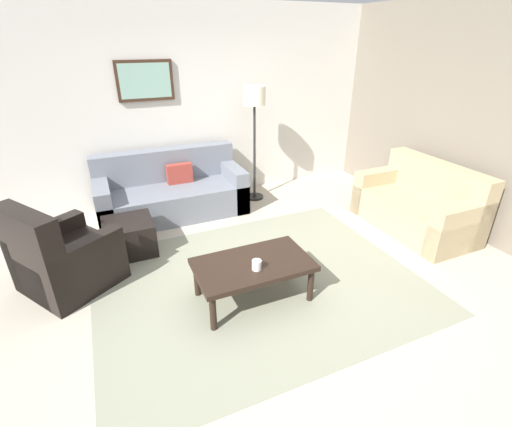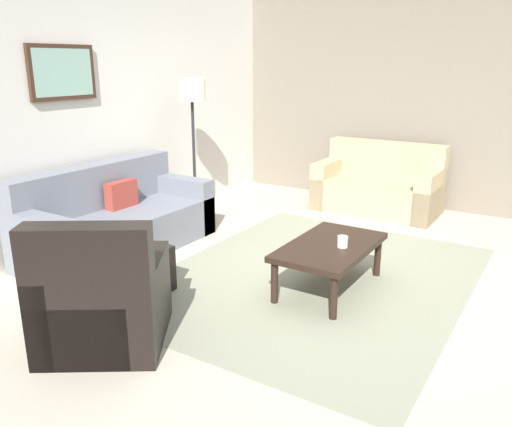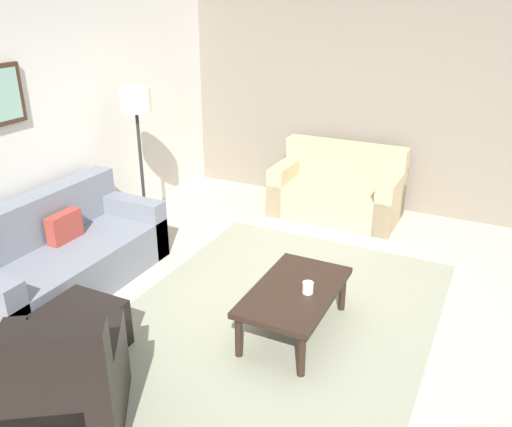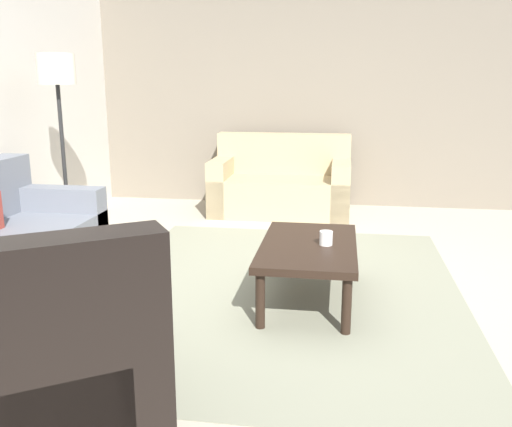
{
  "view_description": "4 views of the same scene",
  "coord_description": "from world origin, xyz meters",
  "px_view_note": "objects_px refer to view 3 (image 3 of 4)",
  "views": [
    {
      "loc": [
        -1.28,
        -2.85,
        2.33
      ],
      "look_at": [
        0.01,
        0.08,
        0.76
      ],
      "focal_mm": 25.47,
      "sensor_mm": 36.0,
      "label": 1
    },
    {
      "loc": [
        -3.94,
        -1.85,
        1.9
      ],
      "look_at": [
        -0.31,
        0.44,
        0.62
      ],
      "focal_mm": 35.96,
      "sensor_mm": 36.0,
      "label": 2
    },
    {
      "loc": [
        -3.6,
        -1.55,
        2.64
      ],
      "look_at": [
        0.13,
        0.28,
        0.88
      ],
      "focal_mm": 37.01,
      "sensor_mm": 36.0,
      "label": 3
    },
    {
      "loc": [
        -3.74,
        -0.4,
        1.49
      ],
      "look_at": [
        -0.24,
        0.14,
        0.63
      ],
      "focal_mm": 38.75,
      "sensor_mm": 36.0,
      "label": 4
    }
  ],
  "objects_px": {
    "couch_main": "(58,258)",
    "couch_loveseat": "(339,191)",
    "armchair_leather": "(55,395)",
    "cup": "(308,288)",
    "coffee_table": "(295,294)",
    "lamp_standing": "(137,115)",
    "ottoman": "(80,331)"
  },
  "relations": [
    {
      "from": "couch_main",
      "to": "cup",
      "type": "relative_size",
      "value": 21.5
    },
    {
      "from": "coffee_table",
      "to": "ottoman",
      "type": "bearing_deg",
      "value": 125.78
    },
    {
      "from": "ottoman",
      "to": "cup",
      "type": "xyz_separation_m",
      "value": [
        0.98,
        -1.5,
        0.26
      ]
    },
    {
      "from": "coffee_table",
      "to": "lamp_standing",
      "type": "xyz_separation_m",
      "value": [
        1.0,
        2.27,
        1.05
      ]
    },
    {
      "from": "couch_loveseat",
      "to": "coffee_table",
      "type": "xyz_separation_m",
      "value": [
        -2.61,
        -0.47,
        0.06
      ]
    },
    {
      "from": "couch_main",
      "to": "couch_loveseat",
      "type": "distance_m",
      "value": 3.45
    },
    {
      "from": "couch_loveseat",
      "to": "armchair_leather",
      "type": "xyz_separation_m",
      "value": [
        -4.3,
        0.45,
        0.01
      ]
    },
    {
      "from": "coffee_table",
      "to": "couch_loveseat",
      "type": "bearing_deg",
      "value": 10.18
    },
    {
      "from": "ottoman",
      "to": "cup",
      "type": "distance_m",
      "value": 1.81
    },
    {
      "from": "ottoman",
      "to": "lamp_standing",
      "type": "bearing_deg",
      "value": 23.81
    },
    {
      "from": "couch_loveseat",
      "to": "cup",
      "type": "xyz_separation_m",
      "value": [
        -2.63,
        -0.58,
        0.16
      ]
    },
    {
      "from": "couch_loveseat",
      "to": "ottoman",
      "type": "distance_m",
      "value": 3.73
    },
    {
      "from": "ottoman",
      "to": "couch_main",
      "type": "bearing_deg",
      "value": 52.98
    },
    {
      "from": "coffee_table",
      "to": "lamp_standing",
      "type": "distance_m",
      "value": 2.69
    },
    {
      "from": "cup",
      "to": "couch_main",
      "type": "bearing_deg",
      "value": 96.81
    },
    {
      "from": "coffee_table",
      "to": "lamp_standing",
      "type": "height_order",
      "value": "lamp_standing"
    },
    {
      "from": "armchair_leather",
      "to": "lamp_standing",
      "type": "relative_size",
      "value": 0.65
    },
    {
      "from": "couch_loveseat",
      "to": "lamp_standing",
      "type": "height_order",
      "value": "lamp_standing"
    },
    {
      "from": "couch_loveseat",
      "to": "armchair_leather",
      "type": "bearing_deg",
      "value": 173.96
    },
    {
      "from": "armchair_leather",
      "to": "ottoman",
      "type": "distance_m",
      "value": 0.83
    },
    {
      "from": "coffee_table",
      "to": "couch_main",
      "type": "bearing_deg",
      "value": 97.49
    },
    {
      "from": "armchair_leather",
      "to": "coffee_table",
      "type": "xyz_separation_m",
      "value": [
        1.69,
        -0.92,
        0.05
      ]
    },
    {
      "from": "couch_loveseat",
      "to": "coffee_table",
      "type": "relative_size",
      "value": 1.4
    },
    {
      "from": "armchair_leather",
      "to": "coffee_table",
      "type": "height_order",
      "value": "armchair_leather"
    },
    {
      "from": "ottoman",
      "to": "coffee_table",
      "type": "xyz_separation_m",
      "value": [
        1.0,
        -1.38,
        0.16
      ]
    },
    {
      "from": "coffee_table",
      "to": "lamp_standing",
      "type": "bearing_deg",
      "value": 66.09
    },
    {
      "from": "couch_loveseat",
      "to": "armchair_leather",
      "type": "height_order",
      "value": "armchair_leather"
    },
    {
      "from": "couch_main",
      "to": "couch_loveseat",
      "type": "height_order",
      "value": "same"
    },
    {
      "from": "coffee_table",
      "to": "cup",
      "type": "bearing_deg",
      "value": -96.77
    },
    {
      "from": "couch_main",
      "to": "coffee_table",
      "type": "distance_m",
      "value": 2.32
    },
    {
      "from": "cup",
      "to": "lamp_standing",
      "type": "height_order",
      "value": "lamp_standing"
    },
    {
      "from": "couch_main",
      "to": "armchair_leather",
      "type": "bearing_deg",
      "value": -135.07
    }
  ]
}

